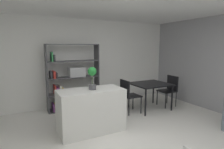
{
  "coord_description": "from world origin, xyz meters",
  "views": [
    {
      "loc": [
        -1.65,
        -2.6,
        1.77
      ],
      "look_at": [
        0.23,
        1.02,
        1.16
      ],
      "focal_mm": 29.83,
      "sensor_mm": 36.0,
      "label": 1
    }
  ],
  "objects": [
    {
      "name": "ground_plane",
      "position": [
        0.0,
        0.0,
        0.0
      ],
      "size": [
        8.79,
        8.79,
        0.0
      ],
      "primitive_type": "plane",
      "color": "silver"
    },
    {
      "name": "back_partition",
      "position": [
        0.0,
        2.83,
        1.29
      ],
      "size": [
        6.4,
        0.06,
        2.59
      ],
      "primitive_type": "cube",
      "color": "white",
      "rests_on": "ground_plane"
    },
    {
      "name": "kitchen_island",
      "position": [
        -0.32,
        0.92,
        0.45
      ],
      "size": [
        1.34,
        0.66,
        0.89
      ],
      "primitive_type": "cube",
      "color": "silver",
      "rests_on": "ground_plane"
    },
    {
      "name": "potted_plant_on_island",
      "position": [
        -0.29,
        0.91,
        1.18
      ],
      "size": [
        0.18,
        0.18,
        0.47
      ],
      "color": "#4C4C51",
      "rests_on": "kitchen_island"
    },
    {
      "name": "open_bookshelf",
      "position": [
        -0.31,
        2.51,
        0.93
      ],
      "size": [
        1.45,
        0.36,
        1.84
      ],
      "color": "#4C4C51",
      "rests_on": "ground_plane"
    },
    {
      "name": "dining_table",
      "position": [
        1.68,
        1.48,
        0.67
      ],
      "size": [
        1.03,
        0.91,
        0.74
      ],
      "color": "black",
      "rests_on": "ground_plane"
    },
    {
      "name": "dining_chair_window_side",
      "position": [
        2.41,
        1.47,
        0.54
      ],
      "size": [
        0.47,
        0.46,
        0.9
      ],
      "rotation": [
        0.0,
        0.0,
        -1.61
      ],
      "color": "black",
      "rests_on": "ground_plane"
    },
    {
      "name": "dining_chair_island_side",
      "position": [
        0.95,
        1.48,
        0.54
      ],
      "size": [
        0.44,
        0.45,
        0.91
      ],
      "rotation": [
        0.0,
        0.0,
        1.57
      ],
      "color": "black",
      "rests_on": "ground_plane"
    }
  ]
}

